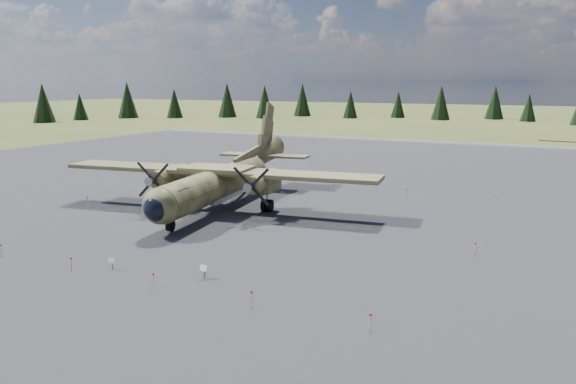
% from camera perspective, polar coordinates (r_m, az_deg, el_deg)
% --- Properties ---
extents(ground, '(500.00, 500.00, 0.00)m').
position_cam_1_polar(ground, '(42.83, -4.01, -3.51)').
color(ground, brown).
rests_on(ground, ground).
extents(apron, '(120.00, 120.00, 0.04)m').
position_cam_1_polar(apron, '(51.47, 1.59, -0.99)').
color(apron, '#58585D').
rests_on(apron, ground).
extents(transport_plane, '(28.24, 25.48, 9.29)m').
position_cam_1_polar(transport_plane, '(49.20, -6.69, 1.54)').
color(transport_plane, '#434324').
rests_on(transport_plane, ground).
extents(info_placard_left, '(0.49, 0.30, 0.71)m').
position_cam_1_polar(info_placard_left, '(34.58, -17.48, -6.78)').
color(info_placard_left, gray).
rests_on(info_placard_left, ground).
extents(info_placard_right, '(0.53, 0.28, 0.79)m').
position_cam_1_polar(info_placard_right, '(31.89, -8.54, -7.79)').
color(info_placard_right, gray).
rests_on(info_placard_right, ground).
extents(barrier_fence, '(33.12, 29.62, 0.85)m').
position_cam_1_polar(barrier_fence, '(42.87, -4.60, -2.80)').
color(barrier_fence, silver).
rests_on(barrier_fence, ground).
extents(treeline, '(285.95, 287.27, 10.92)m').
position_cam_1_polar(treeline, '(45.42, -6.95, 3.58)').
color(treeline, black).
rests_on(treeline, ground).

